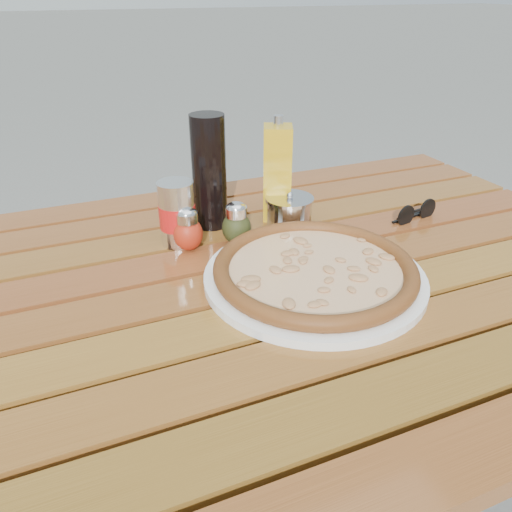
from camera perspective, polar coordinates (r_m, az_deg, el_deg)
name	(u,v)px	position (r m, az deg, el deg)	size (l,w,h in m)	color
table	(260,315)	(0.87, 0.51, -6.73)	(1.40, 0.90, 0.75)	#331A0B
plate	(314,277)	(0.82, 6.67, -2.40)	(0.36, 0.36, 0.01)	white
pizza	(315,269)	(0.81, 6.73, -1.44)	(0.34, 0.34, 0.03)	#FFE4B6
pepper_shaker	(188,230)	(0.91, -7.81, 3.00)	(0.06, 0.06, 0.08)	red
oregano_shaker	(236,224)	(0.92, -2.25, 3.69)	(0.06, 0.06, 0.08)	#333916
dark_bottle	(209,172)	(0.97, -5.37, 9.50)	(0.07, 0.07, 0.22)	black
soda_can	(177,214)	(0.92, -8.98, 4.77)	(0.08, 0.08, 0.12)	silver
olive_oil_cruet	(277,173)	(1.01, 2.44, 9.47)	(0.07, 0.07, 0.21)	#C19514
parmesan_tin	(289,211)	(1.00, 3.81, 5.16)	(0.12, 0.12, 0.07)	silver
sunglasses	(416,213)	(1.08, 17.79, 4.71)	(0.11, 0.04, 0.04)	black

